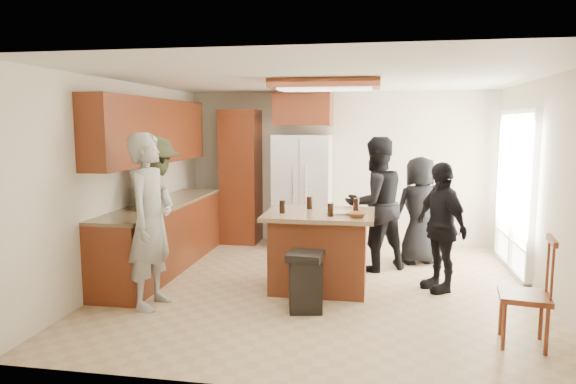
% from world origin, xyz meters
% --- Properties ---
extents(person_front_left, '(0.55, 0.72, 1.88)m').
position_xyz_m(person_front_left, '(-1.74, -0.98, 0.94)').
color(person_front_left, gray).
rests_on(person_front_left, ground).
extents(person_behind_left, '(1.03, 0.93, 1.80)m').
position_xyz_m(person_behind_left, '(0.62, 0.89, 0.90)').
color(person_behind_left, black).
rests_on(person_behind_left, ground).
extents(person_behind_right, '(0.87, 0.74, 1.52)m').
position_xyz_m(person_behind_right, '(1.23, 1.31, 0.76)').
color(person_behind_right, black).
rests_on(person_behind_right, ground).
extents(person_side_right, '(0.83, 1.01, 1.53)m').
position_xyz_m(person_side_right, '(1.38, 0.13, 0.77)').
color(person_side_right, black).
rests_on(person_side_right, ground).
extents(person_counter, '(0.71, 1.24, 1.82)m').
position_xyz_m(person_counter, '(-2.15, 0.05, 0.91)').
color(person_counter, '#32351F').
rests_on(person_counter, ground).
extents(left_cabinetry, '(0.64, 3.00, 2.30)m').
position_xyz_m(left_cabinetry, '(-2.24, 0.40, 0.96)').
color(left_cabinetry, maroon).
rests_on(left_cabinetry, ground).
extents(back_wall_units, '(1.80, 0.60, 2.45)m').
position_xyz_m(back_wall_units, '(-1.33, 2.20, 1.38)').
color(back_wall_units, maroon).
rests_on(back_wall_units, ground).
extents(refrigerator, '(0.90, 0.76, 1.80)m').
position_xyz_m(refrigerator, '(-0.55, 2.12, 0.90)').
color(refrigerator, white).
rests_on(refrigerator, ground).
extents(kitchen_island, '(1.28, 1.03, 0.93)m').
position_xyz_m(kitchen_island, '(-0.02, -0.06, 0.47)').
color(kitchen_island, '#AA4F2C').
rests_on(kitchen_island, ground).
extents(island_items, '(1.03, 0.63, 0.15)m').
position_xyz_m(island_items, '(0.19, -0.15, 0.97)').
color(island_items, silver).
rests_on(island_items, kitchen_island).
extents(trash_bin, '(0.40, 0.40, 0.63)m').
position_xyz_m(trash_bin, '(-0.09, -0.83, 0.32)').
color(trash_bin, black).
rests_on(trash_bin, ground).
extents(spindle_chair, '(0.48, 0.48, 0.99)m').
position_xyz_m(spindle_chair, '(1.97, -1.35, 0.45)').
color(spindle_chair, maroon).
rests_on(spindle_chair, ground).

